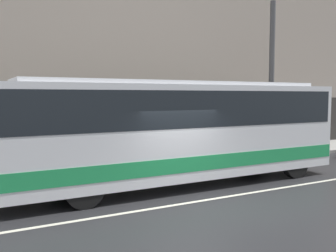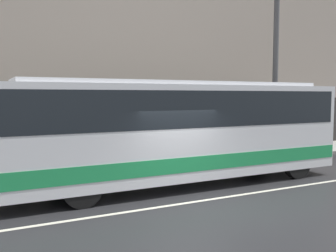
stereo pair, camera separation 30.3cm
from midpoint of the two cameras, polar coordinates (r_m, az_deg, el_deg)
The scene contains 7 objects.
ground_plane at distance 10.49m, azimuth 4.46°, elevation -11.53°, with size 60.00×60.00×0.00m, color #262628.
sidewalk at distance 15.31m, azimuth -6.45°, elevation -6.07°, with size 60.00×3.02×0.16m.
building_facade at distance 16.89m, azimuth -8.69°, elevation 15.29°, with size 60.00×0.35×12.52m.
lane_stripe at distance 10.49m, azimuth 4.46°, elevation -11.51°, with size 54.00×0.14×0.01m.
transit_bus at distance 12.17m, azimuth 2.11°, elevation -0.16°, with size 11.64×2.61×3.37m.
utility_pole_near at distance 18.18m, azimuth 16.48°, elevation 6.94°, with size 0.25×0.25×7.10m.
pedestrian_waiting at distance 15.86m, azimuth 3.18°, elevation -2.55°, with size 0.36×0.36×1.67m.
Camera 2 is at (-5.15, -8.65, 2.92)m, focal length 40.00 mm.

